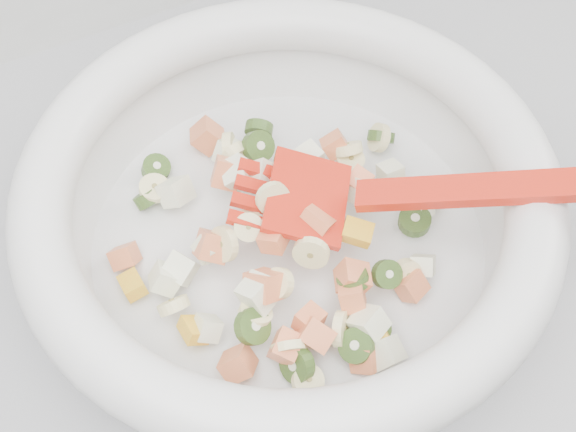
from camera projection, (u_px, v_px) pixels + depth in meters
name	position (u px, v px, depth m)	size (l,w,h in m)	color
counter	(386.00, 338.00, 1.05)	(2.00, 0.60, 0.90)	gray
mixing_bowl	(289.00, 206.00, 0.55)	(0.44, 0.41, 0.14)	silver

